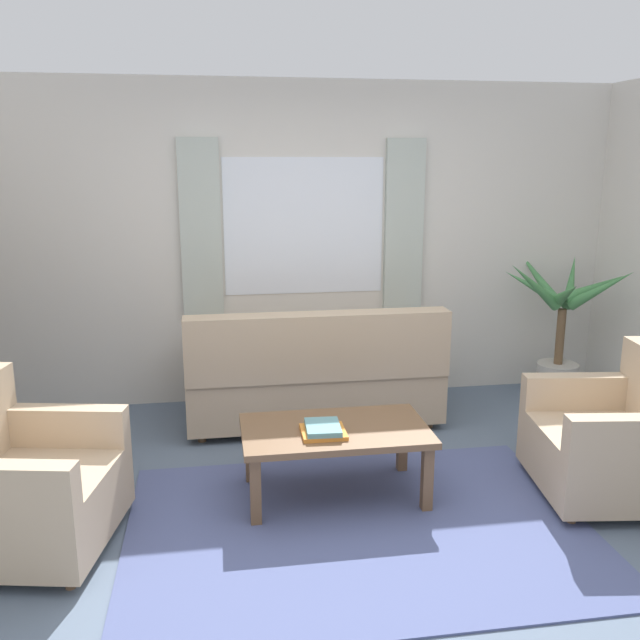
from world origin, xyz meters
name	(u,v)px	position (x,y,z in m)	size (l,w,h in m)	color
ground_plane	(359,529)	(0.00, 0.00, 0.00)	(6.24, 6.24, 0.00)	slate
wall_back	(303,244)	(0.00, 2.26, 1.30)	(5.32, 0.12, 2.60)	silver
window_with_curtains	(305,227)	(0.00, 2.18, 1.45)	(1.98, 0.07, 1.40)	white
area_rug	(359,528)	(0.00, 0.00, 0.01)	(2.53, 1.81, 0.01)	#4C5684
couch	(314,377)	(-0.02, 1.57, 0.37)	(1.90, 0.82, 0.92)	tan
armchair_left	(17,484)	(-1.78, 0.11, 0.35)	(0.97, 0.98, 0.88)	tan
armchair_right	(618,439)	(1.61, 0.15, 0.35)	(0.92, 0.94, 0.88)	tan
coffee_table	(335,437)	(-0.07, 0.39, 0.38)	(1.10, 0.64, 0.44)	brown
book_stack_on_table	(323,430)	(-0.15, 0.31, 0.47)	(0.26, 0.26, 0.05)	orange
potted_plant	(559,332)	(2.07, 1.77, 0.59)	(1.10, 1.10, 1.25)	#B7B2A8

